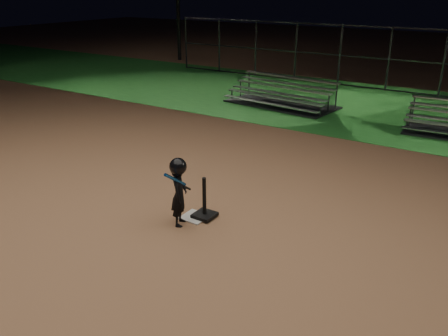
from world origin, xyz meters
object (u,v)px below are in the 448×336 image
at_px(batting_tee, 205,210).
at_px(child_batter, 179,190).
at_px(home_plate, 195,217).
at_px(bleacher_left, 281,100).

distance_m(batting_tee, child_batter, 0.71).
xyz_separation_m(batting_tee, child_batter, (-0.23, -0.44, 0.50)).
xyz_separation_m(home_plate, child_batter, (-0.07, -0.34, 0.66)).
height_order(home_plate, bleacher_left, bleacher_left).
xyz_separation_m(batting_tee, bleacher_left, (-2.62, 8.45, 0.03)).
bearing_deg(batting_tee, bleacher_left, 107.22).
relative_size(home_plate, batting_tee, 0.58).
relative_size(batting_tee, child_batter, 0.61).
bearing_deg(child_batter, bleacher_left, -9.31).
height_order(batting_tee, child_batter, child_batter).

